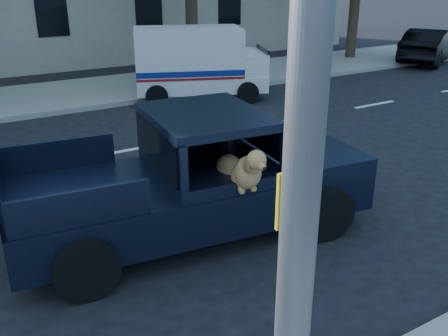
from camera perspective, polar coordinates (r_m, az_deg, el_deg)
name	(u,v)px	position (r m, az deg, el deg)	size (l,w,h in m)	color
ground	(196,208)	(8.75, -3.20, -4.56)	(120.00, 120.00, 0.00)	black
far_sidewalk	(61,96)	(16.98, -18.15, 7.86)	(60.00, 4.00, 0.15)	gray
lane_stripes	(203,136)	(12.40, -2.46, 3.63)	(21.60, 0.14, 0.01)	silver
pickup_truck	(187,195)	(7.68, -4.31, -3.12)	(5.59, 3.05, 1.93)	black
mail_truck	(197,68)	(15.98, -3.08, 11.33)	(4.40, 3.20, 2.19)	silver
parked_sedan	(429,46)	(24.06, 22.42, 12.82)	(4.48, 1.56, 1.48)	black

